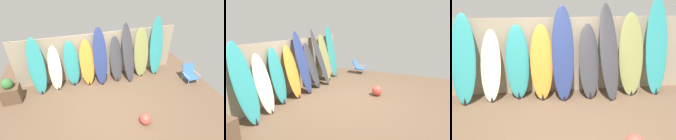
{
  "view_description": "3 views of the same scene",
  "coord_description": "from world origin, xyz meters",
  "views": [
    {
      "loc": [
        -1.09,
        -3.75,
        4.13
      ],
      "look_at": [
        0.13,
        0.63,
        1.09
      ],
      "focal_mm": 28.0,
      "sensor_mm": 36.0,
      "label": 1
    },
    {
      "loc": [
        -4.71,
        -1.83,
        2.23
      ],
      "look_at": [
        0.45,
        0.53,
        0.8
      ],
      "focal_mm": 28.0,
      "sensor_mm": 36.0,
      "label": 2
    },
    {
      "loc": [
        -0.7,
        -3.79,
        2.32
      ],
      "look_at": [
        -0.11,
        0.81,
        0.9
      ],
      "focal_mm": 40.0,
      "sensor_mm": 36.0,
      "label": 3
    }
  ],
  "objects": [
    {
      "name": "ground",
      "position": [
        0.0,
        0.0,
        0.0
      ],
      "size": [
        7.68,
        7.68,
        0.0
      ],
      "primitive_type": "plane",
      "color": "brown"
    },
    {
      "name": "surfboard_teal_8",
      "position": [
        2.2,
        1.65,
        1.11
      ],
      "size": [
        0.56,
        0.56,
        2.25
      ],
      "color": "teal",
      "rests_on": "ground"
    },
    {
      "name": "surfboard_charcoal_6",
      "position": [
        1.02,
        1.55,
        1.06
      ],
      "size": [
        0.51,
        0.82,
        2.13
      ],
      "color": "#38383D",
      "rests_on": "ground"
    },
    {
      "name": "beach_chair",
      "position": [
        3.24,
        0.72,
        0.32
      ],
      "size": [
        0.5,
        0.58,
        0.63
      ],
      "rotation": [
        0.0,
        0.0,
        -0.43
      ],
      "color": "silver",
      "rests_on": "ground"
    },
    {
      "name": "surfboard_teal_2",
      "position": [
        -1.05,
        1.74,
        0.82
      ],
      "size": [
        0.55,
        0.43,
        1.67
      ],
      "color": "teal",
      "rests_on": "ground"
    },
    {
      "name": "surfboard_charcoal_5",
      "position": [
        0.58,
        1.63,
        0.81
      ],
      "size": [
        0.48,
        0.62,
        1.66
      ],
      "color": "#38383D",
      "rests_on": "ground"
    },
    {
      "name": "surfboard_teal_0",
      "position": [
        -2.2,
        1.64,
        0.96
      ],
      "size": [
        0.53,
        0.6,
        1.94
      ],
      "color": "teal",
      "rests_on": "ground"
    },
    {
      "name": "surfboard_cream_1",
      "position": [
        -1.64,
        1.68,
        0.77
      ],
      "size": [
        0.49,
        0.52,
        1.57
      ],
      "color": "beige",
      "rests_on": "ground"
    },
    {
      "name": "planter_box",
      "position": [
        -3.11,
        1.29,
        0.39
      ],
      "size": [
        0.58,
        0.44,
        0.9
      ],
      "color": "brown",
      "rests_on": "ground"
    },
    {
      "name": "surfboard_orange_3",
      "position": [
        -0.51,
        1.66,
        0.83
      ],
      "size": [
        0.52,
        0.5,
        1.68
      ],
      "color": "orange",
      "rests_on": "ground"
    },
    {
      "name": "fence_back",
      "position": [
        -0.0,
        2.01,
        0.9
      ],
      "size": [
        6.08,
        0.11,
        1.8
      ],
      "color": "tan",
      "rests_on": "ground"
    },
    {
      "name": "surfboard_olive_7",
      "position": [
        1.59,
        1.65,
        0.95
      ],
      "size": [
        0.62,
        0.53,
        1.91
      ],
      "color": "olive",
      "rests_on": "ground"
    },
    {
      "name": "beach_ball",
      "position": [
        0.75,
        -0.75,
        0.17
      ],
      "size": [
        0.33,
        0.33,
        0.33
      ],
      "primitive_type": "sphere",
      "color": "#E54C3F",
      "rests_on": "ground"
    },
    {
      "name": "surfboard_navy_4",
      "position": [
        -0.03,
        1.6,
        1.03
      ],
      "size": [
        0.52,
        0.63,
        2.09
      ],
      "color": "navy",
      "rests_on": "ground"
    }
  ]
}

